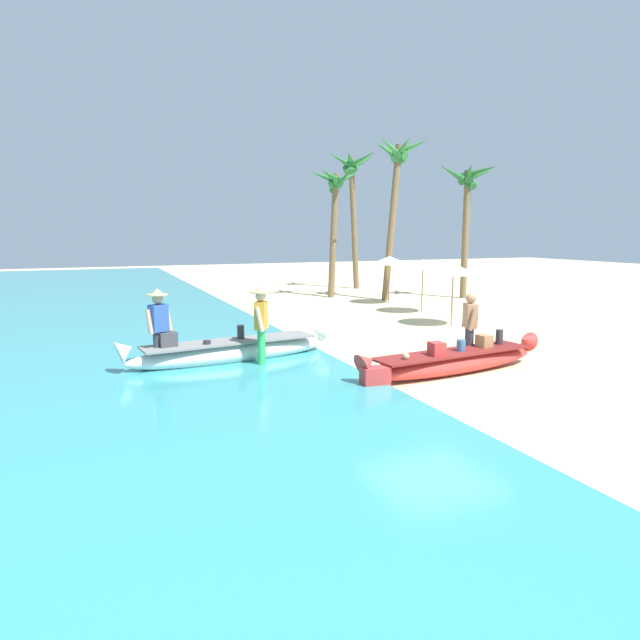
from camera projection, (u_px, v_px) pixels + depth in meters
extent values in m
plane|color=beige|center=(436.00, 375.00, 11.18)|extent=(80.00, 80.00, 0.00)
ellipsoid|color=red|center=(453.00, 363.00, 11.26)|extent=(4.40, 1.23, 0.44)
cone|color=red|center=(525.00, 340.00, 12.24)|extent=(0.46, 0.49, 0.51)
cone|color=red|center=(367.00, 362.00, 10.19)|extent=(0.46, 0.49, 0.51)
cube|color=maroon|center=(453.00, 353.00, 11.23)|extent=(3.71, 1.17, 0.04)
sphere|color=tan|center=(406.00, 356.00, 10.55)|extent=(0.14, 0.14, 0.14)
cube|color=#B73333|center=(437.00, 349.00, 10.88)|extent=(0.28, 0.30, 0.28)
cylinder|color=#386699|center=(461.00, 346.00, 11.28)|extent=(0.18, 0.18, 0.25)
cube|color=#9E754C|center=(484.00, 341.00, 11.68)|extent=(0.28, 0.30, 0.27)
cylinder|color=#2D2D33|center=(499.00, 337.00, 11.95)|extent=(0.16, 0.16, 0.34)
ellipsoid|color=white|center=(231.00, 353.00, 12.07)|extent=(4.59, 1.38, 0.51)
cone|color=white|center=(318.00, 330.00, 13.13)|extent=(0.48, 0.52, 0.54)
cone|color=white|center=(125.00, 350.00, 10.92)|extent=(0.48, 0.52, 0.54)
cube|color=gray|center=(231.00, 341.00, 12.03)|extent=(3.88, 1.30, 0.04)
cube|color=#424247|center=(168.00, 340.00, 11.36)|extent=(0.39, 0.29, 0.32)
cylinder|color=#2D2D33|center=(207.00, 343.00, 11.64)|extent=(0.16, 0.16, 0.10)
cylinder|color=#2D2D33|center=(241.00, 332.00, 12.23)|extent=(0.16, 0.16, 0.32)
cylinder|color=green|center=(262.00, 348.00, 11.76)|extent=(0.14, 0.14, 0.85)
cylinder|color=green|center=(261.00, 349.00, 11.62)|extent=(0.14, 0.14, 0.85)
cube|color=gold|center=(261.00, 315.00, 11.58)|extent=(0.37, 0.42, 0.58)
cylinder|color=beige|center=(264.00, 316.00, 11.81)|extent=(0.22, 0.17, 0.53)
cylinder|color=beige|center=(259.00, 320.00, 11.36)|extent=(0.22, 0.17, 0.53)
sphere|color=beige|center=(261.00, 296.00, 11.51)|extent=(0.22, 0.22, 0.22)
cylinder|color=tan|center=(261.00, 292.00, 11.50)|extent=(0.44, 0.44, 0.02)
cone|color=tan|center=(261.00, 289.00, 11.49)|extent=(0.26, 0.26, 0.12)
cylinder|color=#333842|center=(470.00, 347.00, 11.86)|extent=(0.14, 0.14, 0.83)
cylinder|color=#333842|center=(468.00, 346.00, 12.00)|extent=(0.14, 0.14, 0.83)
cube|color=#9E7051|center=(470.00, 316.00, 11.82)|extent=(0.33, 0.41, 0.52)
cylinder|color=#9E7051|center=(473.00, 320.00, 11.60)|extent=(0.21, 0.15, 0.48)
cylinder|color=#9E7051|center=(466.00, 316.00, 12.05)|extent=(0.21, 0.15, 0.48)
sphere|color=#9E7051|center=(471.00, 298.00, 11.76)|extent=(0.22, 0.22, 0.22)
cylinder|color=#333842|center=(163.00, 351.00, 11.45)|extent=(0.14, 0.14, 0.85)
cylinder|color=#333842|center=(157.00, 352.00, 11.34)|extent=(0.14, 0.14, 0.85)
cube|color=#3356B2|center=(158.00, 318.00, 11.28)|extent=(0.42, 0.37, 0.56)
cylinder|color=tan|center=(169.00, 319.00, 11.45)|extent=(0.17, 0.21, 0.51)
cylinder|color=tan|center=(150.00, 322.00, 11.10)|extent=(0.17, 0.21, 0.51)
sphere|color=tan|center=(158.00, 299.00, 11.22)|extent=(0.22, 0.22, 0.22)
cylinder|color=tan|center=(157.00, 295.00, 11.20)|extent=(0.44, 0.44, 0.02)
cone|color=tan|center=(157.00, 291.00, 11.19)|extent=(0.26, 0.26, 0.12)
cylinder|color=#8E6B47|center=(452.00, 295.00, 16.96)|extent=(0.04, 0.04, 1.90)
cone|color=silver|center=(453.00, 269.00, 16.83)|extent=(1.60, 1.60, 0.32)
cylinder|color=#8E6B47|center=(422.00, 286.00, 19.68)|extent=(0.04, 0.04, 1.90)
cone|color=silver|center=(423.00, 264.00, 19.56)|extent=(1.60, 1.60, 0.32)
cylinder|color=#8E6B47|center=(389.00, 280.00, 22.25)|extent=(0.04, 0.04, 1.90)
cone|color=silver|center=(389.00, 260.00, 22.12)|extent=(1.60, 1.60, 0.32)
cylinder|color=brown|center=(392.00, 224.00, 23.06)|extent=(0.81, 0.28, 6.45)
cone|color=#337F3D|center=(407.00, 151.00, 22.89)|extent=(1.54, 0.53, 1.07)
cone|color=#337F3D|center=(401.00, 151.00, 23.09)|extent=(1.32, 1.43, 0.93)
cone|color=#337F3D|center=(390.00, 150.00, 23.04)|extent=(0.88, 1.77, 0.92)
cone|color=#337F3D|center=(390.00, 152.00, 22.73)|extent=(1.35, 0.93, 1.14)
cone|color=#337F3D|center=(392.00, 148.00, 22.30)|extent=(1.83, 1.18, 1.03)
cone|color=#337F3D|center=(403.00, 148.00, 22.26)|extent=(0.63, 1.67, 1.02)
cone|color=#337F3D|center=(410.00, 147.00, 22.48)|extent=(1.39, 1.49, 0.83)
cylinder|color=brown|center=(333.00, 237.00, 24.17)|extent=(0.50, 0.28, 5.36)
cone|color=#287033|center=(345.00, 179.00, 23.96)|extent=(1.52, 0.40, 0.93)
cone|color=#287033|center=(334.00, 178.00, 24.19)|extent=(0.70, 1.50, 0.76)
cone|color=#287033|center=(326.00, 178.00, 23.86)|extent=(1.53, 1.07, 0.86)
cone|color=#287033|center=(330.00, 176.00, 23.36)|extent=(1.73, 1.47, 0.76)
cone|color=#287033|center=(342.00, 180.00, 23.51)|extent=(0.73, 1.51, 1.17)
cylinder|color=brown|center=(354.00, 224.00, 27.81)|extent=(0.65, 0.28, 6.56)
cone|color=#287033|center=(361.00, 163.00, 27.40)|extent=(1.79, 0.58, 1.22)
cone|color=#287033|center=(351.00, 164.00, 27.73)|extent=(1.00, 1.61, 1.22)
cone|color=#287033|center=(345.00, 163.00, 27.54)|extent=(0.86, 1.38, 1.13)
cone|color=#287033|center=(342.00, 161.00, 27.11)|extent=(1.67, 0.44, 1.02)
cone|color=#287033|center=(350.00, 158.00, 26.84)|extent=(1.16, 1.50, 0.77)
cone|color=#287033|center=(360.00, 160.00, 26.94)|extent=(1.28, 1.85, 1.03)
cylinder|color=brown|center=(465.00, 235.00, 23.82)|extent=(0.29, 0.28, 5.47)
cone|color=#23602D|center=(478.00, 175.00, 23.60)|extent=(1.87, 0.39, 0.94)
cone|color=#23602D|center=(467.00, 175.00, 23.86)|extent=(1.15, 1.64, 0.86)
cone|color=#23602D|center=(458.00, 178.00, 23.75)|extent=(0.95, 1.63, 1.17)
cone|color=#23602D|center=(457.00, 175.00, 23.23)|extent=(1.98, 0.39, 1.13)
cone|color=#23602D|center=(469.00, 173.00, 23.00)|extent=(1.13, 1.54, 0.90)
cone|color=#23602D|center=(478.00, 172.00, 23.13)|extent=(1.12, 1.65, 0.72)
cube|color=#C63838|center=(375.00, 378.00, 10.16)|extent=(0.53, 0.36, 0.42)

